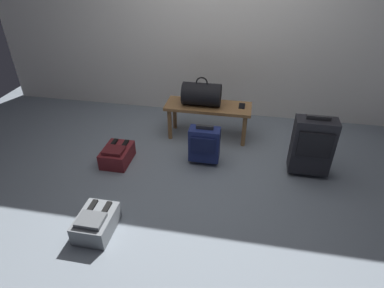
{
  "coord_description": "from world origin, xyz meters",
  "views": [
    {
      "loc": [
        0.43,
        -2.48,
        2.05
      ],
      "look_at": [
        -0.09,
        0.28,
        0.25
      ],
      "focal_mm": 29.91,
      "sensor_mm": 36.0,
      "label": 1
    }
  ],
  "objects": [
    {
      "name": "backpack_maroon",
      "position": [
        -0.89,
        0.16,
        0.09
      ],
      "size": [
        0.28,
        0.38,
        0.21
      ],
      "color": "maroon",
      "rests_on": "ground"
    },
    {
      "name": "bench",
      "position": [
        -0.01,
        0.88,
        0.36
      ],
      "size": [
        1.0,
        0.36,
        0.42
      ],
      "color": "olive",
      "rests_on": "ground"
    },
    {
      "name": "backpack_grey",
      "position": [
        -0.69,
        -0.8,
        0.09
      ],
      "size": [
        0.28,
        0.38,
        0.21
      ],
      "color": "slate",
      "rests_on": "ground"
    },
    {
      "name": "duffel_bag_black",
      "position": [
        -0.09,
        0.88,
        0.55
      ],
      "size": [
        0.44,
        0.26,
        0.34
      ],
      "color": "black",
      "rests_on": "bench"
    },
    {
      "name": "suitcase_small_navy",
      "position": [
        0.03,
        0.32,
        0.24
      ],
      "size": [
        0.32,
        0.19,
        0.46
      ],
      "color": "navy",
      "rests_on": "ground"
    },
    {
      "name": "cell_phone",
      "position": [
        0.38,
        0.92,
        0.43
      ],
      "size": [
        0.07,
        0.14,
        0.01
      ],
      "color": "black",
      "rests_on": "bench"
    },
    {
      "name": "ground_plane",
      "position": [
        0.0,
        0.0,
        0.0
      ],
      "size": [
        6.6,
        6.6,
        0.0
      ],
      "primitive_type": "plane",
      "color": "slate"
    },
    {
      "name": "back_wall",
      "position": [
        0.0,
        1.6,
        1.4
      ],
      "size": [
        6.0,
        0.1,
        2.8
      ],
      "primitive_type": "cube",
      "color": "silver",
      "rests_on": "ground"
    },
    {
      "name": "suitcase_upright_charcoal",
      "position": [
        1.1,
        0.32,
        0.34
      ],
      "size": [
        0.39,
        0.21,
        0.67
      ],
      "color": "black",
      "rests_on": "ground"
    }
  ]
}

